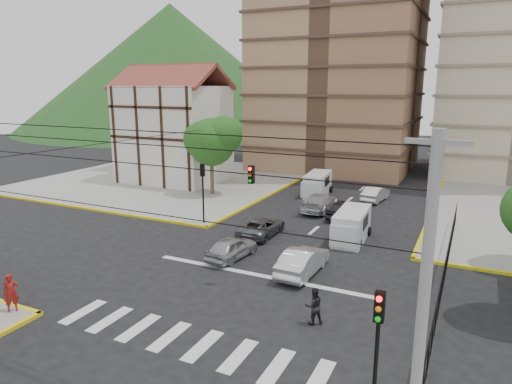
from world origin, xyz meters
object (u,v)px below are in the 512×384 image
Objects in this scene: van_right_lane at (351,227)px; car_silver_front_left at (232,248)px; traffic_light_nw at (203,183)px; pedestrian_sw_corner at (11,293)px; van_left_lane at (317,185)px; pedestrian_crosswalk at (314,306)px; car_white_front_right at (303,261)px; traffic_light_se at (377,339)px.

van_right_lane is 8.27m from car_silver_front_left.
pedestrian_sw_corner is (-0.49, -15.30, -2.09)m from traffic_light_nw.
van_left_lane is 2.87× the size of pedestrian_crosswalk.
pedestrian_sw_corner is at bearing 46.27° from car_white_front_right.
traffic_light_nw is 2.52× the size of pedestrian_sw_corner.
traffic_light_nw is 13.41m from van_left_lane.
van_right_lane is 1.20× the size of car_silver_front_left.
van_right_lane is at bearing 5.56° from traffic_light_nw.
traffic_light_nw is 2.65× the size of pedestrian_crosswalk.
traffic_light_se and traffic_light_nw have the same top height.
traffic_light_nw reaches higher than pedestrian_sw_corner.
traffic_light_se is at bearing 141.25° from car_silver_front_left.
car_white_front_right is (-5.90, 10.25, -2.38)m from traffic_light_se.
pedestrian_sw_corner reaches higher than car_white_front_right.
traffic_light_se is 12.06m from car_white_front_right.
car_white_front_right is at bearing -28.87° from traffic_light_nw.
van_right_lane is 1.04× the size of car_white_front_right.
pedestrian_crosswalk is at bearing -33.11° from pedestrian_sw_corner.
van_right_lane is 11.35m from pedestrian_crosswalk.
pedestrian_crosswalk is at bearing -77.60° from van_left_lane.
pedestrian_sw_corner is at bearing 178.93° from traffic_light_se.
car_white_front_right is 5.39m from pedestrian_crosswalk.
traffic_light_nw is 15.92m from pedestrian_crosswalk.
van_left_lane is at bearing 111.43° from traffic_light_se.
traffic_light_nw is (-15.60, 15.60, 0.00)m from traffic_light_se.
traffic_light_se is 2.52× the size of pedestrian_sw_corner.
car_silver_front_left is (-10.48, 10.56, -2.45)m from traffic_light_se.
traffic_light_se is at bearing 121.87° from car_white_front_right.
van_right_lane reaches higher than car_silver_front_left.
car_silver_front_left is (0.52, -17.46, -0.35)m from van_left_lane.
van_left_lane is 1.07× the size of car_white_front_right.
car_white_front_right is at bearing -10.89° from pedestrian_sw_corner.
traffic_light_se reaches higher than van_right_lane.
pedestrian_crosswalk is (-3.62, 5.36, -2.28)m from traffic_light_se.
car_white_front_right is 14.25m from pedestrian_sw_corner.
pedestrian_sw_corner is at bearing -16.14° from pedestrian_crosswalk.
pedestrian_crosswalk reaches higher than car_silver_front_left.
van_right_lane is at bearing -67.39° from van_left_lane.
traffic_light_nw is at bearing 32.96° from pedestrian_sw_corner.
van_left_lane reaches higher than pedestrian_sw_corner.
traffic_light_nw is 1.14× the size of car_silver_front_left.
van_left_lane reaches higher than van_right_lane.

